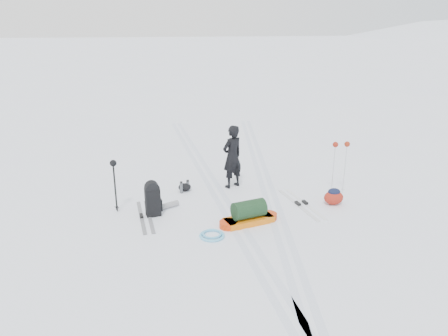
{
  "coord_description": "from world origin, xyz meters",
  "views": [
    {
      "loc": [
        -1.62,
        -9.23,
        4.24
      ],
      "look_at": [
        -0.04,
        0.2,
        0.95
      ],
      "focal_mm": 35.0,
      "sensor_mm": 36.0,
      "label": 1
    }
  ],
  "objects": [
    {
      "name": "ground",
      "position": [
        0.0,
        0.0,
        0.0
      ],
      "size": [
        200.0,
        200.0,
        0.0
      ],
      "primitive_type": "plane",
      "color": "white",
      "rests_on": "ground"
    },
    {
      "name": "snow_hill_backdrop",
      "position": [
        62.69,
        84.02,
        -69.02
      ],
      "size": [
        359.5,
        192.0,
        162.45
      ],
      "color": "white",
      "rests_on": "ground"
    },
    {
      "name": "ski_tracks",
      "position": [
        0.61,
        0.88,
        0.0
      ],
      "size": [
        3.38,
        17.97,
        0.01
      ],
      "color": "silver",
      "rests_on": "ground"
    },
    {
      "name": "skier",
      "position": [
        0.38,
        1.39,
        0.83
      ],
      "size": [
        0.73,
        0.65,
        1.67
      ],
      "primitive_type": "imported",
      "rotation": [
        0.0,
        0.0,
        3.68
      ],
      "color": "black",
      "rests_on": "ground"
    },
    {
      "name": "pulk_sled",
      "position": [
        0.34,
        -0.81,
        0.2
      ],
      "size": [
        1.43,
        0.74,
        0.53
      ],
      "rotation": [
        0.0,
        0.0,
        0.27
      ],
      "color": "orange",
      "rests_on": "ground"
    },
    {
      "name": "expedition_rucksack",
      "position": [
        -1.66,
        -0.03,
        0.38
      ],
      "size": [
        0.79,
        0.67,
        0.82
      ],
      "rotation": [
        0.0,
        0.0,
        0.19
      ],
      "color": "black",
      "rests_on": "ground"
    },
    {
      "name": "ski_poles_black",
      "position": [
        -2.54,
        0.32,
        1.02
      ],
      "size": [
        0.15,
        0.18,
        1.24
      ],
      "rotation": [
        0.0,
        0.0,
        -0.28
      ],
      "color": "black",
      "rests_on": "ground"
    },
    {
      "name": "ski_poles_silver",
      "position": [
        2.94,
        0.48,
        1.15
      ],
      "size": [
        0.44,
        0.15,
        1.37
      ],
      "rotation": [
        0.0,
        0.0,
        0.12
      ],
      "color": "silver",
      "rests_on": "ground"
    },
    {
      "name": "touring_skis_grey",
      "position": [
        -1.89,
        -0.13,
        0.01
      ],
      "size": [
        0.43,
        1.77,
        0.06
      ],
      "rotation": [
        0.0,
        0.0,
        1.67
      ],
      "color": "#999AA1",
      "rests_on": "ground"
    },
    {
      "name": "touring_skis_white",
      "position": [
        1.81,
        -0.05,
        0.02
      ],
      "size": [
        0.61,
        1.98,
        0.07
      ],
      "rotation": [
        0.0,
        0.0,
        -1.4
      ],
      "color": "silver",
      "rests_on": "ground"
    },
    {
      "name": "rope_coil",
      "position": [
        -0.54,
        -1.29,
        0.03
      ],
      "size": [
        0.66,
        0.66,
        0.06
      ],
      "rotation": [
        0.0,
        0.0,
        0.31
      ],
      "color": "#60C1EB",
      "rests_on": "ground"
    },
    {
      "name": "small_daypack",
      "position": [
        2.57,
        -0.15,
        0.2
      ],
      "size": [
        0.57,
        0.51,
        0.4
      ],
      "rotation": [
        0.0,
        0.0,
        -0.42
      ],
      "color": "maroon",
      "rests_on": "ground"
    },
    {
      "name": "thermos_pair",
      "position": [
        -0.89,
        1.23,
        0.15
      ],
      "size": [
        0.26,
        0.24,
        0.31
      ],
      "rotation": [
        0.0,
        0.0,
        -0.07
      ],
      "color": "#54585C",
      "rests_on": "ground"
    },
    {
      "name": "stuff_sack",
      "position": [
        -0.88,
        1.3,
        0.1
      ],
      "size": [
        0.38,
        0.33,
        0.2
      ],
      "rotation": [
        0.0,
        0.0,
        0.28
      ],
      "color": "black",
      "rests_on": "ground"
    }
  ]
}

